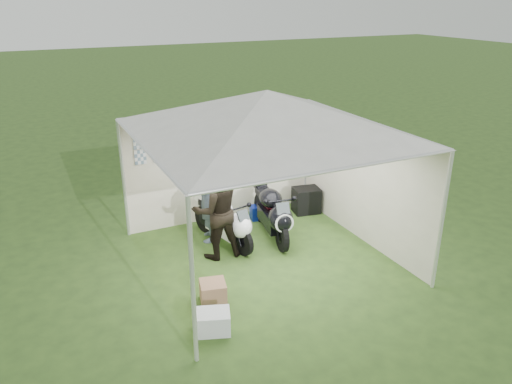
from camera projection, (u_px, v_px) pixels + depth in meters
ground at (266, 258)px, 8.91m from camera, size 80.00×80.00×0.00m
canopy_tent at (266, 116)px, 7.99m from camera, size 5.66×5.66×3.00m
motorcycle_white at (226, 220)px, 9.24m from camera, size 0.65×1.76×0.88m
motorcycle_black at (273, 212)px, 9.50m from camera, size 0.63×1.92×0.95m
paddock_stand at (260, 212)px, 10.43m from camera, size 0.43×0.31×0.29m
person_dark_jacket at (216, 210)px, 8.68m from camera, size 0.89×0.71×1.78m
person_blue_jacket at (208, 197)px, 9.30m from camera, size 0.59×0.73×1.72m
equipment_box at (306, 200)px, 10.71m from camera, size 0.61×0.52×0.54m
crate_0 at (213, 322)px, 6.94m from camera, size 0.56×0.49×0.31m
crate_1 at (213, 292)px, 7.59m from camera, size 0.46×0.46×0.34m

